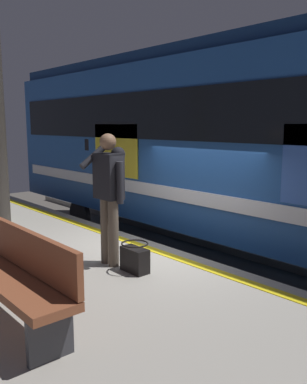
{
  "coord_description": "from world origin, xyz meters",
  "views": [
    {
      "loc": [
        -4.57,
        4.26,
        2.89
      ],
      "look_at": [
        -0.08,
        0.3,
        1.9
      ],
      "focal_mm": 38.23,
      "sensor_mm": 36.0,
      "label": 1
    }
  ],
  "objects_px": {
    "train_carriage": "(248,139)",
    "handbag": "(135,258)",
    "passenger": "(109,188)",
    "bench": "(19,275)"
  },
  "relations": [
    {
      "from": "passenger",
      "to": "handbag",
      "type": "relative_size",
      "value": 4.52
    },
    {
      "from": "passenger",
      "to": "bench",
      "type": "xyz_separation_m",
      "value": [
        -0.85,
        1.65,
        -0.56
      ]
    },
    {
      "from": "passenger",
      "to": "bench",
      "type": "relative_size",
      "value": 0.99
    },
    {
      "from": "handbag",
      "to": "bench",
      "type": "xyz_separation_m",
      "value": [
        -0.4,
        1.71,
        0.32
      ]
    },
    {
      "from": "handbag",
      "to": "passenger",
      "type": "bearing_deg",
      "value": 8.31
    },
    {
      "from": "passenger",
      "to": "handbag",
      "type": "xyz_separation_m",
      "value": [
        -0.45,
        -0.07,
        -0.88
      ]
    },
    {
      "from": "handbag",
      "to": "train_carriage",
      "type": "bearing_deg",
      "value": -78.31
    },
    {
      "from": "train_carriage",
      "to": "handbag",
      "type": "height_order",
      "value": "train_carriage"
    },
    {
      "from": "train_carriage",
      "to": "handbag",
      "type": "distance_m",
      "value": 3.66
    },
    {
      "from": "bench",
      "to": "train_carriage",
      "type": "bearing_deg",
      "value": -77.78
    }
  ]
}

